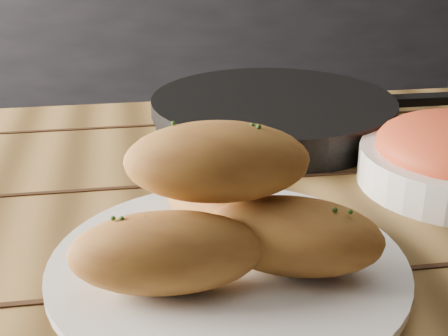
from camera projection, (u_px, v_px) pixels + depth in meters
counter at (235, 47)px, 2.73m from camera, size 2.80×0.60×0.90m
table at (186, 319)px, 0.63m from camera, size 1.48×0.83×0.75m
plate at (228, 269)px, 0.50m from camera, size 0.29×0.29×0.02m
bread_rolls at (222, 212)px, 0.48m from camera, size 0.25×0.20×0.12m
skillet at (274, 113)px, 0.83m from camera, size 0.46×0.32×0.05m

